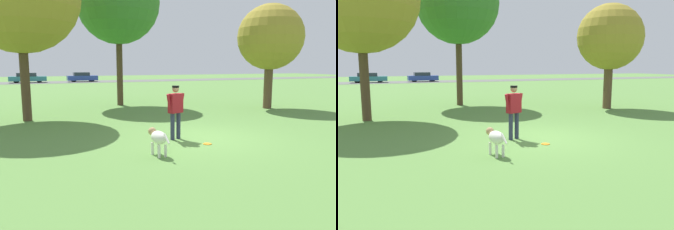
# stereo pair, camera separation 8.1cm
# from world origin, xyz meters

# --- Properties ---
(ground_plane) EXTENTS (120.00, 120.00, 0.00)m
(ground_plane) POSITION_xyz_m (0.00, 0.00, 0.00)
(ground_plane) COLOR #56843D
(far_road_strip) EXTENTS (120.00, 6.00, 0.01)m
(far_road_strip) POSITION_xyz_m (0.00, 36.26, 0.01)
(far_road_strip) COLOR #5B5B59
(far_road_strip) RESTS_ON ground_plane
(person) EXTENTS (0.70, 0.36, 1.66)m
(person) POSITION_xyz_m (-0.80, 0.19, 0.98)
(person) COLOR #2D334C
(person) RESTS_ON ground_plane
(dog) EXTENTS (0.39, 1.03, 0.67)m
(dog) POSITION_xyz_m (-1.93, -1.31, 0.46)
(dog) COLOR silver
(dog) RESTS_ON ground_plane
(frisbee) EXTENTS (0.25, 0.25, 0.02)m
(frisbee) POSITION_xyz_m (-0.20, -0.74, 0.01)
(frisbee) COLOR orange
(frisbee) RESTS_ON ground_plane
(tree_near_right) EXTENTS (3.34, 3.34, 5.35)m
(tree_near_right) POSITION_xyz_m (6.57, 5.07, 3.65)
(tree_near_right) COLOR brown
(tree_near_right) RESTS_ON ground_plane
(tree_mid_center) EXTENTS (4.56, 4.56, 7.94)m
(tree_mid_center) POSITION_xyz_m (-0.30, 9.29, 5.64)
(tree_mid_center) COLOR #4C3826
(tree_mid_center) RESTS_ON ground_plane
(parked_car_teal) EXTENTS (4.50, 1.82, 1.25)m
(parked_car_teal) POSITION_xyz_m (-5.59, 36.49, 0.63)
(parked_car_teal) COLOR teal
(parked_car_teal) RESTS_ON ground_plane
(parked_car_blue) EXTENTS (3.96, 1.74, 1.27)m
(parked_car_blue) POSITION_xyz_m (1.16, 36.55, 0.62)
(parked_car_blue) COLOR #284293
(parked_car_blue) RESTS_ON ground_plane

